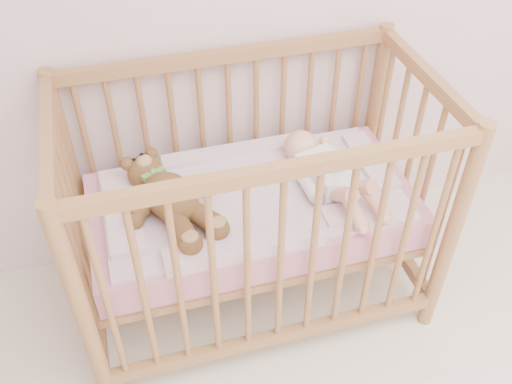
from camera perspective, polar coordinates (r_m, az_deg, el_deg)
name	(u,v)px	position (r m, az deg, el deg)	size (l,w,h in m)	color
crib	(252,207)	(2.18, -0.36, -1.51)	(1.36, 0.76, 1.00)	#A66C46
mattress	(252,210)	(2.19, -0.36, -1.79)	(1.22, 0.62, 0.13)	pink
blanket	(252,195)	(2.14, -0.36, -0.34)	(1.10, 0.58, 0.06)	pink
baby	(327,170)	(2.15, 7.07, 2.18)	(0.28, 0.58, 0.14)	white
teddy_bear	(171,197)	(2.03, -8.51, -0.48)	(0.38, 0.54, 0.15)	brown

